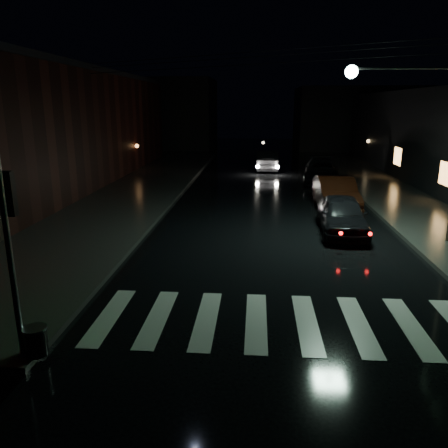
% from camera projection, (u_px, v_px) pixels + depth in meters
% --- Properties ---
extents(ground, '(120.00, 120.00, 0.00)m').
position_uv_depth(ground, '(153.00, 328.00, 10.13)').
color(ground, black).
rests_on(ground, ground).
extents(sidewalk_left, '(6.00, 44.00, 0.15)m').
position_uv_depth(sidewalk_left, '(122.00, 198.00, 23.94)').
color(sidewalk_left, '#282826').
rests_on(sidewalk_left, ground).
extents(sidewalk_right, '(4.00, 44.00, 0.15)m').
position_uv_depth(sidewalk_right, '(402.00, 202.00, 22.86)').
color(sidewalk_right, '#282826').
rests_on(sidewalk_right, ground).
extents(building_left, '(10.00, 36.00, 7.00)m').
position_uv_depth(building_left, '(12.00, 132.00, 25.47)').
color(building_left, black).
rests_on(building_left, ground).
extents(building_far_left, '(14.00, 10.00, 8.00)m').
position_uv_depth(building_far_left, '(156.00, 114.00, 53.09)').
color(building_far_left, black).
rests_on(building_far_left, ground).
extents(building_far_right, '(14.00, 10.00, 7.00)m').
position_uv_depth(building_far_right, '(357.00, 118.00, 51.49)').
color(building_far_right, black).
rests_on(building_far_right, ground).
extents(crosswalk, '(9.00, 3.00, 0.01)m').
position_uv_depth(crosswalk, '(281.00, 322.00, 10.40)').
color(crosswalk, beige).
rests_on(crosswalk, ground).
extents(signal_pole_corner, '(0.68, 0.61, 4.20)m').
position_uv_depth(signal_pole_corner, '(23.00, 289.00, 8.48)').
color(signal_pole_corner, slate).
rests_on(signal_pole_corner, ground).
extents(utility_pole, '(4.92, 0.44, 8.00)m').
position_uv_depth(utility_pole, '(447.00, 117.00, 15.02)').
color(utility_pole, black).
rests_on(utility_pole, ground).
extents(parked_car_a, '(2.00, 4.47, 1.49)m').
position_uv_depth(parked_car_a, '(342.00, 215.00, 17.49)').
color(parked_car_a, black).
rests_on(parked_car_a, ground).
extents(parked_car_b, '(1.73, 4.93, 1.62)m').
position_uv_depth(parked_car_b, '(336.00, 194.00, 21.29)').
color(parked_car_b, black).
rests_on(parked_car_b, ground).
extents(parked_car_c, '(2.75, 5.49, 1.53)m').
position_uv_depth(parked_car_c, '(320.00, 170.00, 29.63)').
color(parked_car_c, black).
rests_on(parked_car_c, ground).
extents(parked_car_d, '(2.84, 5.07, 1.34)m').
position_uv_depth(parked_car_d, '(322.00, 174.00, 28.50)').
color(parked_car_d, black).
rests_on(parked_car_d, ground).
extents(oncoming_car, '(1.77, 4.74, 1.55)m').
position_uv_depth(oncoming_car, '(268.00, 161.00, 34.45)').
color(oncoming_car, black).
rests_on(oncoming_car, ground).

